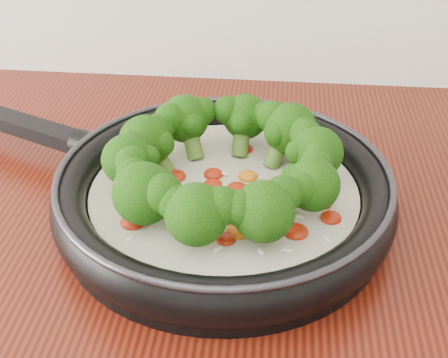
# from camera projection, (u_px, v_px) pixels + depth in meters

# --- Properties ---
(skillet) EXTENTS (0.59, 0.47, 0.11)m
(skillet) POSITION_uv_depth(u_px,v_px,m) (221.00, 186.00, 0.63)
(skillet) COLOR black
(skillet) RESTS_ON counter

